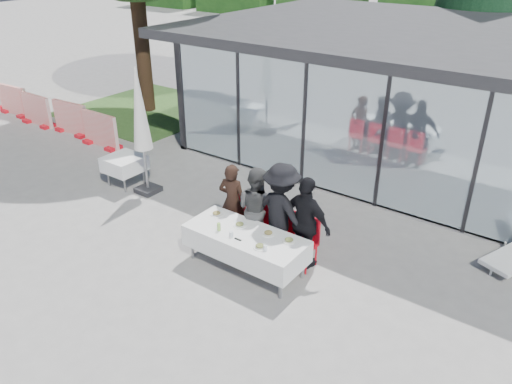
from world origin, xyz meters
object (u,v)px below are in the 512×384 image
diner_c (281,212)px  spare_table_left (124,164)px  diner_d (306,223)px  diner_b (256,208)px  plate_d (289,240)px  diner_chair_c (282,231)px  folded_eyeglasses (238,239)px  diner_chair_a (234,213)px  diner_chair_b (257,221)px  plate_c (268,233)px  diner_a (232,202)px  juice_bottle (219,227)px  market_umbrella (140,116)px  plate_b (240,225)px  construction_barriers (25,107)px  plate_extra (260,246)px  dining_table (246,243)px  diner_chair_d (306,239)px  plate_a (217,214)px

diner_c → spare_table_left: size_ratio=2.22×
diner_d → spare_table_left: 5.35m
diner_b → plate_d: size_ratio=7.22×
diner_chair_c → folded_eyeglasses: 1.06m
diner_chair_a → spare_table_left: size_ratio=1.13×
diner_chair_b → folded_eyeglasses: size_ratio=6.96×
plate_c → folded_eyeglasses: bearing=-126.0°
diner_a → diner_chair_b: size_ratio=1.65×
diner_a → juice_bottle: bearing=103.3°
diner_chair_b → market_umbrella: (-3.50, 0.34, 1.36)m
diner_c → plate_b: diner_c is taller
construction_barriers → spare_table_left: bearing=-11.8°
diner_b → folded_eyeglasses: bearing=112.9°
diner_b → diner_chair_a: bearing=2.5°
diner_d → juice_bottle: size_ratio=11.83×
plate_extra → diner_c: bearing=101.5°
plate_b → construction_barriers: construction_barriers is taller
plate_extra → market_umbrella: bearing=162.7°
diner_a → diner_chair_b: bearing=171.6°
market_umbrella → construction_barriers: size_ratio=0.32×
plate_c → diner_b: bearing=141.1°
dining_table → plate_c: plate_c is taller
market_umbrella → juice_bottle: bearing=-21.3°
diner_a → diner_c: size_ratio=0.84×
plate_extra → juice_bottle: bearing=178.6°
folded_eyeglasses → diner_chair_c: bearing=75.2°
juice_bottle → construction_barriers: (-10.65, 2.65, -0.39)m
construction_barriers → diner_d: bearing=-8.2°
plate_c → dining_table: bearing=-150.1°
diner_chair_b → plate_b: 0.66m
diner_c → plate_b: bearing=56.8°
diner_chair_d → spare_table_left: (-5.33, 0.31, 0.02)m
diner_c → plate_d: 0.72m
diner_a → construction_barriers: diner_a is taller
plate_d → market_umbrella: bearing=169.2°
plate_d → folded_eyeglasses: bearing=-147.7°
plate_b → spare_table_left: (-4.27, 0.92, -0.22)m
plate_a → plate_b: 0.61m
diner_b → plate_d: 1.17m
diner_chair_b → folded_eyeglasses: diner_chair_b is taller
plate_d → folded_eyeglasses: (-0.76, -0.48, -0.02)m
diner_chair_b → spare_table_left: diner_chair_b is taller
diner_chair_a → juice_bottle: bearing=-66.1°
diner_c → diner_a: bearing=9.2°
spare_table_left → construction_barriers: construction_barriers is taller
plate_extra → construction_barriers: size_ratio=0.02×
dining_table → plate_c: size_ratio=9.64×
juice_bottle → diner_a: bearing=114.6°
dining_table → plate_extra: (0.48, -0.23, 0.24)m
diner_chair_c → plate_a: diner_chair_c is taller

